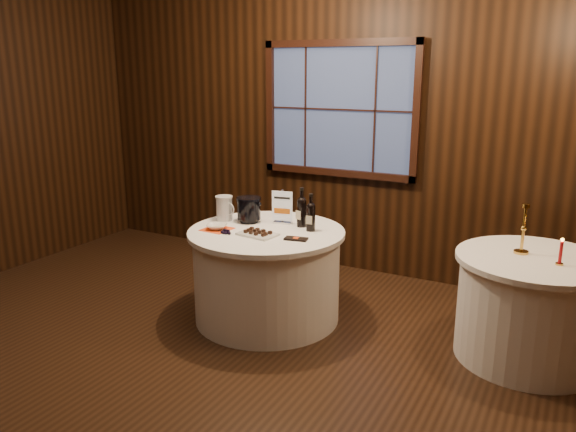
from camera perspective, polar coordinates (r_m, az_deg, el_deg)
The scene contains 16 objects.
ground at distance 4.10m, azimuth -9.43°, elevation -15.31°, with size 6.00×6.00×0.00m, color black.
back_wall at distance 5.74m, azimuth 5.32°, elevation 9.69°, with size 6.00×0.10×3.00m.
main_table at distance 4.69m, azimuth -2.17°, elevation -5.94°, with size 1.28×1.28×0.77m.
side_table at distance 4.41m, azimuth 23.36°, elevation -8.57°, with size 1.08×1.08×0.77m.
sign_stand at distance 4.74m, azimuth -0.59°, elevation 0.41°, with size 0.18×0.11×0.29m.
port_bottle_left at distance 4.63m, azimuth 1.39°, elevation 0.63°, with size 0.08×0.09×0.33m.
port_bottle_right at distance 4.52m, azimuth 2.33°, elevation 0.12°, with size 0.07×0.08×0.31m.
ice_bucket at distance 4.79m, azimuth -3.99°, elevation 0.70°, with size 0.21×0.21×0.22m.
chocolate_plate at distance 4.42m, azimuth -3.10°, elevation -1.76°, with size 0.32×0.24×0.04m.
chocolate_box at distance 4.31m, azimuth 0.82°, elevation -2.33°, with size 0.18×0.09×0.01m, color black.
grape_bunch at distance 4.49m, azimuth -6.25°, elevation -1.56°, with size 0.15×0.08×0.04m.
glass_pitcher at distance 4.86m, azimuth -6.47°, elevation 0.80°, with size 0.20×0.15×0.21m.
orange_napkin at distance 4.62m, azimuth -7.21°, elevation -1.34°, with size 0.22×0.22×0.00m, color #FE4B15.
cracker_bowl at distance 4.61m, azimuth -7.22°, elevation -1.07°, with size 0.17×0.17×0.04m, color silver.
brass_candlestick at distance 4.29m, azimuth 22.75°, elevation -1.85°, with size 0.10×0.10×0.36m.
red_candle at distance 4.16m, azimuth 25.95°, elevation -3.52°, with size 0.05×0.05×0.19m.
Camera 1 is at (2.23, -2.78, 2.04)m, focal length 35.00 mm.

